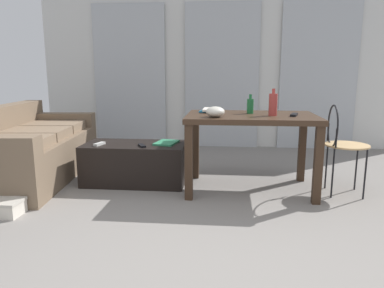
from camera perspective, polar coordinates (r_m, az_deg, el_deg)
ground_plane at (r=3.56m, az=3.81°, el=-7.48°), size 9.07×9.07×0.00m
wall_back at (r=5.66m, az=4.73°, el=11.90°), size 5.55×0.10×2.42m
curtains at (r=5.58m, az=4.69°, el=10.54°), size 3.95×0.03×2.15m
couch at (r=4.32m, az=-24.32°, el=-0.86°), size 1.07×2.00×0.78m
coffee_table at (r=3.83m, az=-8.89°, el=-3.00°), size 1.04×0.53×0.42m
craft_table at (r=3.53m, az=9.25°, el=2.87°), size 1.23×0.80×0.74m
wire_chair at (r=3.65m, az=22.25°, el=0.83°), size 0.40×0.41×0.85m
bottle_near at (r=3.46m, az=12.62°, el=6.11°), size 0.08×0.08×0.25m
bottle_far at (r=3.60m, az=9.14°, el=5.95°), size 0.06×0.06×0.19m
bowl at (r=3.27m, az=3.67°, el=5.07°), size 0.17×0.17×0.10m
book_stack at (r=3.70m, az=3.02°, el=5.33°), size 0.24×0.27×0.04m
tv_remote_on_table at (r=3.50m, az=15.75°, el=4.45°), size 0.10×0.18×0.02m
tv_remote_primary at (r=3.78m, az=-14.36°, el=0.01°), size 0.09×0.16×0.02m
tv_remote_secondary at (r=3.63m, az=-7.87°, el=-0.25°), size 0.11×0.15×0.02m
magazine at (r=3.75m, az=-4.04°, el=0.21°), size 0.25×0.32×0.02m
shoebox at (r=3.35m, az=-27.65°, el=-8.85°), size 0.31×0.22×0.13m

